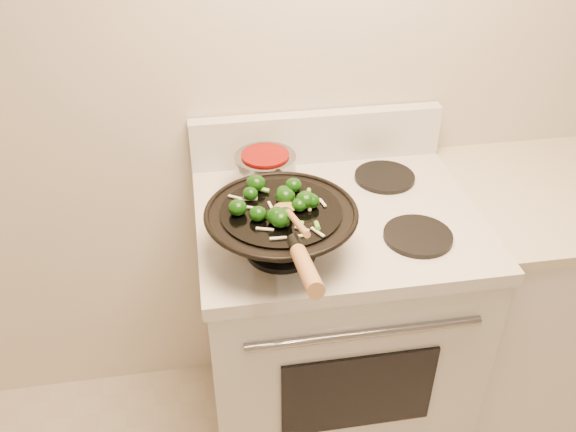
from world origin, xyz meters
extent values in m
plane|color=beige|center=(0.00, 1.50, 1.30)|extent=(3.50, 0.00, 3.50)
cube|color=silver|center=(-0.26, 1.17, 0.44)|extent=(0.76, 0.64, 0.88)
cube|color=silver|center=(-0.26, 1.17, 0.90)|extent=(0.78, 0.66, 0.04)
cube|color=silver|center=(-0.26, 1.47, 1.00)|extent=(0.78, 0.05, 0.16)
cylinder|color=gray|center=(-0.26, 0.84, 0.78)|extent=(0.60, 0.02, 0.02)
cube|color=black|center=(-0.26, 0.84, 0.55)|extent=(0.42, 0.01, 0.28)
cylinder|color=black|center=(-0.44, 1.02, 0.93)|extent=(0.18, 0.18, 0.01)
cylinder|color=black|center=(-0.08, 1.02, 0.93)|extent=(0.18, 0.18, 0.01)
cylinder|color=black|center=(-0.44, 1.32, 0.93)|extent=(0.18, 0.18, 0.01)
cylinder|color=black|center=(-0.08, 1.32, 0.93)|extent=(0.18, 0.18, 0.01)
cube|color=white|center=(0.51, 1.20, 0.44)|extent=(0.75, 0.60, 0.88)
torus|color=black|center=(-0.44, 1.02, 1.04)|extent=(0.38, 0.38, 0.01)
cylinder|color=black|center=(-0.44, 1.02, 1.04)|extent=(0.30, 0.30, 0.01)
cylinder|color=black|center=(-0.44, 0.81, 1.10)|extent=(0.03, 0.06, 0.05)
cylinder|color=#A57240|center=(-0.44, 0.68, 1.14)|extent=(0.03, 0.20, 0.09)
ellipsoid|color=#0D3608|center=(-0.37, 1.03, 1.07)|extent=(0.05, 0.05, 0.04)
cylinder|color=#578730|center=(-0.36, 1.03, 1.05)|extent=(0.02, 0.02, 0.02)
ellipsoid|color=#0D3608|center=(-0.54, 1.02, 1.07)|extent=(0.05, 0.05, 0.04)
ellipsoid|color=#0D3608|center=(-0.48, 1.12, 1.07)|extent=(0.05, 0.05, 0.04)
ellipsoid|color=#0D3608|center=(-0.50, 0.99, 1.06)|extent=(0.04, 0.04, 0.04)
cylinder|color=#578730|center=(-0.48, 0.99, 1.05)|extent=(0.02, 0.02, 0.01)
ellipsoid|color=#0D3608|center=(-0.36, 1.02, 1.06)|extent=(0.04, 0.04, 0.04)
ellipsoid|color=#0D3608|center=(-0.43, 0.99, 1.06)|extent=(0.04, 0.04, 0.03)
ellipsoid|color=#0D3608|center=(-0.39, 1.10, 1.06)|extent=(0.04, 0.04, 0.04)
cylinder|color=#578730|center=(-0.38, 1.10, 1.05)|extent=(0.01, 0.02, 0.01)
ellipsoid|color=#0D3608|center=(-0.42, 1.08, 1.06)|extent=(0.04, 0.04, 0.03)
ellipsoid|color=#0D3608|center=(-0.39, 1.01, 1.06)|extent=(0.04, 0.04, 0.03)
ellipsoid|color=#0D3608|center=(-0.45, 0.96, 1.07)|extent=(0.05, 0.05, 0.04)
cylinder|color=#578730|center=(-0.43, 0.96, 1.05)|extent=(0.02, 0.02, 0.01)
ellipsoid|color=#0D3608|center=(-0.42, 1.05, 1.07)|extent=(0.05, 0.05, 0.04)
ellipsoid|color=#0D3608|center=(-0.45, 0.97, 1.07)|extent=(0.05, 0.05, 0.04)
ellipsoid|color=#0D3608|center=(-0.50, 1.08, 1.06)|extent=(0.04, 0.04, 0.03)
cylinder|color=#578730|center=(-0.49, 1.08, 1.05)|extent=(0.02, 0.02, 0.02)
cube|color=white|center=(-0.50, 1.04, 1.05)|extent=(0.05, 0.03, 0.00)
cube|color=white|center=(-0.46, 0.91, 1.05)|extent=(0.04, 0.01, 0.00)
cube|color=white|center=(-0.54, 1.09, 1.05)|extent=(0.04, 0.03, 0.00)
cube|color=white|center=(-0.33, 1.03, 1.05)|extent=(0.01, 0.04, 0.00)
cube|color=white|center=(-0.40, 0.93, 1.05)|extent=(0.03, 0.03, 0.00)
cube|color=white|center=(-0.51, 1.08, 1.05)|extent=(0.05, 0.01, 0.00)
cube|color=white|center=(-0.41, 0.91, 1.05)|extent=(0.05, 0.01, 0.00)
cube|color=white|center=(-0.37, 0.92, 1.05)|extent=(0.03, 0.04, 0.00)
cube|color=white|center=(-0.49, 0.95, 1.05)|extent=(0.04, 0.02, 0.00)
cube|color=white|center=(-0.46, 1.04, 1.05)|extent=(0.01, 0.04, 0.00)
cylinder|color=#5BAC37|center=(-0.40, 1.06, 1.06)|extent=(0.02, 0.03, 0.02)
cylinder|color=#5BAC37|center=(-0.40, 0.95, 1.06)|extent=(0.03, 0.03, 0.02)
cylinder|color=#5BAC37|center=(-0.47, 1.11, 1.06)|extent=(0.02, 0.03, 0.01)
cylinder|color=#5BAC37|center=(-0.36, 1.08, 1.06)|extent=(0.03, 0.02, 0.01)
cylinder|color=#5BAC37|center=(-0.37, 0.93, 1.06)|extent=(0.03, 0.02, 0.01)
sphere|color=beige|center=(-0.40, 1.02, 1.05)|extent=(0.01, 0.01, 0.01)
sphere|color=beige|center=(-0.35, 1.04, 1.05)|extent=(0.01, 0.01, 0.01)
sphere|color=beige|center=(-0.37, 1.01, 1.05)|extent=(0.01, 0.01, 0.01)
ellipsoid|color=#A57240|center=(-0.43, 1.02, 1.06)|extent=(0.06, 0.05, 0.02)
cylinder|color=#A57240|center=(-0.42, 0.90, 1.10)|extent=(0.02, 0.23, 0.10)
cylinder|color=gray|center=(-0.44, 1.32, 0.98)|extent=(0.18, 0.18, 0.10)
cylinder|color=#750A05|center=(-0.44, 1.32, 1.03)|extent=(0.14, 0.14, 0.01)
cylinder|color=black|center=(-0.40, 1.18, 1.03)|extent=(0.05, 0.11, 0.02)
camera|label=1|loc=(-0.61, -0.18, 1.88)|focal=38.00mm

